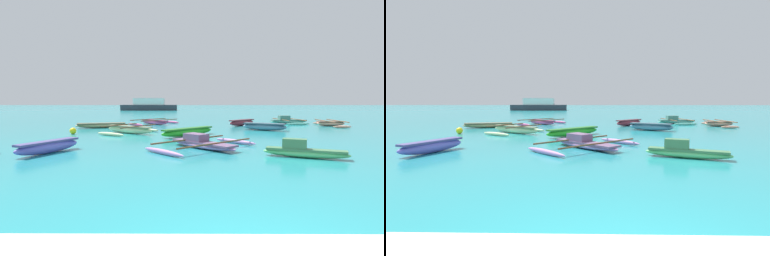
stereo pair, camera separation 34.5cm
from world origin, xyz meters
TOP-DOWN VIEW (x-y plane):
  - moored_boat_0 at (-0.51, 9.53)m, footprint 4.91×4.81m
  - moored_boat_1 at (-4.23, 22.12)m, footprint 4.22×4.28m
  - moored_boat_2 at (-4.87, 15.22)m, footprint 3.58×3.89m
  - moored_boat_3 at (-6.53, 8.31)m, footprint 1.63×2.78m
  - moored_boat_4 at (3.94, 17.12)m, footprint 2.99×2.04m
  - moored_boat_5 at (-7.70, 18.86)m, footprint 3.78×1.63m
  - moored_boat_6 at (-1.20, 13.93)m, footprint 3.14×3.10m
  - moored_boat_7 at (7.48, 23.33)m, footprint 3.35×4.13m
  - moored_boat_8 at (10.02, 20.59)m, footprint 2.25×3.80m
  - moored_boat_9 at (3.07, 7.44)m, footprint 2.91×1.54m
  - moored_boat_10 at (3.01, 20.94)m, footprint 2.47×2.36m
  - mooring_buoy_0 at (-8.20, 14.81)m, footprint 0.39×0.39m
  - distant_ferry at (-9.82, 56.73)m, footprint 11.05×2.43m

SIDE VIEW (x-z plane):
  - mooring_buoy_0 at x=-8.20m, z-range 0.00..0.39m
  - moored_boat_0 at x=-0.51m, z-range -0.10..0.50m
  - moored_boat_1 at x=-4.23m, z-range -0.01..0.42m
  - moored_boat_5 at x=-7.70m, z-range 0.02..0.40m
  - moored_boat_8 at x=10.02m, z-range -0.01..0.44m
  - moored_boat_7 at x=7.48m, z-range -0.12..0.57m
  - moored_boat_9 at x=3.07m, z-range -0.10..0.57m
  - moored_boat_2 at x=-4.87m, z-range -0.02..0.50m
  - moored_boat_6 at x=-1.20m, z-range 0.03..0.49m
  - moored_boat_3 at x=-6.53m, z-range 0.03..0.50m
  - moored_boat_10 at x=3.01m, z-range 0.03..0.51m
  - moored_boat_4 at x=3.94m, z-range 0.03..0.52m
  - distant_ferry at x=-9.82m, z-range -0.23..2.20m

